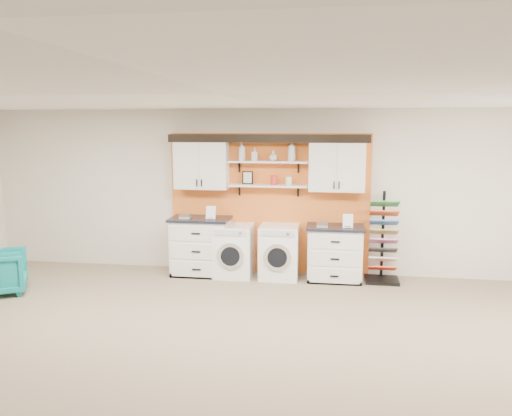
% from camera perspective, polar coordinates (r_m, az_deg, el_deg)
% --- Properties ---
extents(floor, '(10.00, 10.00, 0.00)m').
position_cam_1_polar(floor, '(5.18, -4.06, -19.71)').
color(floor, gray).
rests_on(floor, ground).
extents(ceiling, '(10.00, 10.00, 0.00)m').
position_cam_1_polar(ceiling, '(4.54, -4.47, 12.94)').
color(ceiling, white).
rests_on(ceiling, wall_back).
extents(wall_back, '(10.00, 0.00, 10.00)m').
position_cam_1_polar(wall_back, '(8.55, 1.52, 1.86)').
color(wall_back, beige).
rests_on(wall_back, floor).
extents(accent_panel, '(3.40, 0.07, 2.40)m').
position_cam_1_polar(accent_panel, '(8.54, 1.49, 0.50)').
color(accent_panel, orange).
rests_on(accent_panel, wall_back).
extents(upper_cabinet_left, '(0.90, 0.35, 0.84)m').
position_cam_1_polar(upper_cabinet_left, '(8.51, -6.24, 5.02)').
color(upper_cabinet_left, white).
rests_on(upper_cabinet_left, wall_back).
extents(upper_cabinet_right, '(0.90, 0.35, 0.84)m').
position_cam_1_polar(upper_cabinet_right, '(8.24, 9.22, 4.81)').
color(upper_cabinet_right, white).
rests_on(upper_cabinet_right, wall_back).
extents(shelf_lower, '(1.32, 0.28, 0.03)m').
position_cam_1_polar(shelf_lower, '(8.34, 1.37, 2.56)').
color(shelf_lower, white).
rests_on(shelf_lower, wall_back).
extents(shelf_upper, '(1.32, 0.28, 0.03)m').
position_cam_1_polar(shelf_upper, '(8.30, 1.38, 5.31)').
color(shelf_upper, white).
rests_on(shelf_upper, wall_back).
extents(crown_molding, '(3.30, 0.41, 0.13)m').
position_cam_1_polar(crown_molding, '(8.29, 1.40, 8.06)').
color(crown_molding, black).
rests_on(crown_molding, wall_back).
extents(picture_frame, '(0.18, 0.02, 0.22)m').
position_cam_1_polar(picture_frame, '(8.42, -0.96, 3.49)').
color(picture_frame, black).
rests_on(picture_frame, shelf_lower).
extents(canister_red, '(0.11, 0.11, 0.16)m').
position_cam_1_polar(canister_red, '(8.31, 2.05, 3.20)').
color(canister_red, red).
rests_on(canister_red, shelf_lower).
extents(canister_cream, '(0.10, 0.10, 0.14)m').
position_cam_1_polar(canister_cream, '(8.29, 3.77, 3.10)').
color(canister_cream, silver).
rests_on(canister_cream, shelf_lower).
extents(base_cabinet_left, '(1.01, 0.66, 0.99)m').
position_cam_1_polar(base_cabinet_left, '(8.58, -6.33, -4.35)').
color(base_cabinet_left, white).
rests_on(base_cabinet_left, floor).
extents(base_cabinet_right, '(0.93, 0.66, 0.91)m').
position_cam_1_polar(base_cabinet_right, '(8.32, 8.98, -5.10)').
color(base_cabinet_right, white).
rests_on(base_cabinet_right, floor).
extents(washer, '(0.63, 0.71, 0.88)m').
position_cam_1_polar(washer, '(8.46, -2.51, -4.86)').
color(washer, white).
rests_on(washer, floor).
extents(dryer, '(0.64, 0.71, 0.89)m').
position_cam_1_polar(dryer, '(8.35, 2.68, -5.00)').
color(dryer, white).
rests_on(dryer, floor).
extents(sample_rack, '(0.55, 0.46, 1.48)m').
position_cam_1_polar(sample_rack, '(8.38, 14.28, -4.93)').
color(sample_rack, black).
rests_on(sample_rack, floor).
extents(armchair, '(0.97, 0.96, 0.65)m').
position_cam_1_polar(armchair, '(8.54, -27.15, -6.55)').
color(armchair, '#0F7D7E').
rests_on(armchair, floor).
extents(soap_bottle_a, '(0.13, 0.13, 0.31)m').
position_cam_1_polar(soap_bottle_a, '(8.35, -1.62, 6.49)').
color(soap_bottle_a, silver).
rests_on(soap_bottle_a, shelf_upper).
extents(soap_bottle_b, '(0.10, 0.10, 0.21)m').
position_cam_1_polar(soap_bottle_b, '(8.32, -0.15, 6.16)').
color(soap_bottle_b, silver).
rests_on(soap_bottle_b, shelf_upper).
extents(soap_bottle_c, '(0.18, 0.18, 0.17)m').
position_cam_1_polar(soap_bottle_c, '(8.28, 1.98, 5.98)').
color(soap_bottle_c, silver).
rests_on(soap_bottle_c, shelf_upper).
extents(soap_bottle_d, '(0.18, 0.18, 0.34)m').
position_cam_1_polar(soap_bottle_d, '(8.25, 4.10, 6.55)').
color(soap_bottle_d, silver).
rests_on(soap_bottle_d, shelf_upper).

